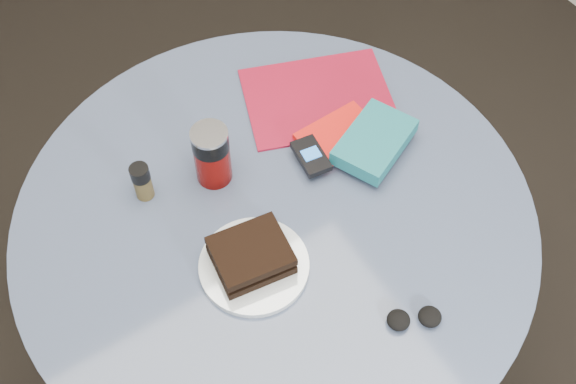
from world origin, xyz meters
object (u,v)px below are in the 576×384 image
plate (254,266)px  magazine (318,98)px  sandwich (251,255)px  novel (374,141)px  soda_can (212,155)px  table (276,256)px  pepper_grinder (142,181)px  mp3_player (311,156)px  headphones (414,318)px  red_book (339,135)px

plate → magazine: bearing=40.2°
plate → sandwich: sandwich is taller
novel → soda_can: bearing=133.3°
table → pepper_grinder: size_ratio=11.81×
mp3_player → soda_can: bearing=155.8°
sandwich → headphones: sandwich is taller
plate → red_book: size_ratio=1.27×
sandwich → magazine: sandwich is taller
plate → magazine: 0.43m
sandwich → mp3_player: bearing=31.4°
table → magazine: 0.35m
plate → magazine: plate is taller
headphones → novel: bearing=64.3°
soda_can → pepper_grinder: (-0.14, 0.03, -0.02)m
pepper_grinder → magazine: bearing=3.3°
plate → pepper_grinder: pepper_grinder is taller
magazine → novel: bearing=-65.8°
table → headphones: (0.08, -0.32, 0.17)m
magazine → mp3_player: bearing=-108.6°
headphones → soda_can: bearing=106.6°
pepper_grinder → sandwich: bearing=-69.2°
plate → soda_can: (0.04, 0.22, 0.06)m
magazine → red_book: size_ratio=1.95×
magazine → headphones: bearing=-85.9°
table → red_book: (0.21, 0.08, 0.18)m
pepper_grinder → magazine: pepper_grinder is taller
sandwich → novel: size_ratio=0.87×
headphones → pepper_grinder: bearing=118.9°
pepper_grinder → novel: size_ratio=0.50×
sandwich → magazine: bearing=39.4°
plate → headphones: 0.30m
sandwich → mp3_player: (0.22, 0.13, -0.01)m
headphones → magazine: bearing=73.8°
table → soda_can: bearing=110.3°
soda_can → novel: size_ratio=0.79×
soda_can → plate: bearing=-100.7°
magazine → red_book: bearing=-82.6°
table → mp3_player: bearing=26.5°
plate → sandwich: size_ratio=1.37×
table → pepper_grinder: (-0.19, 0.17, 0.21)m
plate → novel: size_ratio=1.19×
headphones → plate: bearing=126.5°
plate → soda_can: bearing=79.3°
red_book → novel: (0.04, -0.07, 0.02)m
novel → table: bearing=159.9°
magazine → headphones: size_ratio=2.93×
table → novel: novel is taller
red_book → magazine: bearing=74.7°
mp3_player → headphones: mp3_player is taller
magazine → red_book: (-0.03, -0.11, 0.01)m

